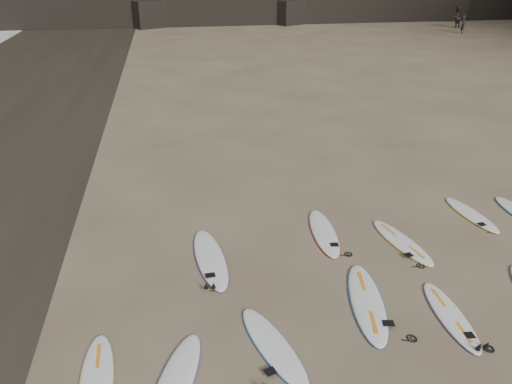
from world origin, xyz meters
TOP-DOWN VIEW (x-y plane):
  - ground at (0.00, 0.00)m, footprint 240.00×240.00m
  - surfboard_0 at (-4.48, -1.10)m, footprint 1.36×2.52m
  - surfboard_1 at (-2.65, -0.51)m, footprint 1.22×2.46m
  - surfboard_2 at (-0.46, 0.42)m, footprint 1.17×2.81m
  - surfboard_3 at (1.04, -0.28)m, footprint 0.65×2.26m
  - surfboard_5 at (-3.54, 2.63)m, footprint 0.91×2.79m
  - surfboard_6 at (-0.51, 3.35)m, footprint 0.80×2.53m
  - surfboard_7 at (1.30, 2.56)m, footprint 1.03×2.44m
  - surfboard_8 at (3.84, 3.60)m, footprint 0.76×2.25m
  - surfboard_11 at (-5.80, -0.80)m, footprint 0.65×2.33m
  - person_a at (22.21, 35.52)m, footprint 0.59×0.67m
  - person_b at (23.66, 39.24)m, footprint 1.08×0.94m

SIDE VIEW (x-z plane):
  - ground at x=0.00m, z-range 0.00..0.00m
  - surfboard_8 at x=3.84m, z-range 0.00..0.08m
  - surfboard_3 at x=1.04m, z-range 0.00..0.08m
  - surfboard_11 at x=-5.80m, z-range 0.00..0.08m
  - surfboard_7 at x=1.30m, z-range 0.00..0.09m
  - surfboard_1 at x=-2.65m, z-range 0.00..0.09m
  - surfboard_0 at x=-4.48m, z-range 0.00..0.09m
  - surfboard_6 at x=-0.51m, z-range 0.00..0.09m
  - surfboard_2 at x=-0.46m, z-range 0.00..0.10m
  - surfboard_5 at x=-3.54m, z-range 0.00..0.10m
  - person_a at x=22.21m, z-range 0.00..1.54m
  - person_b at x=23.66m, z-range 0.00..1.89m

